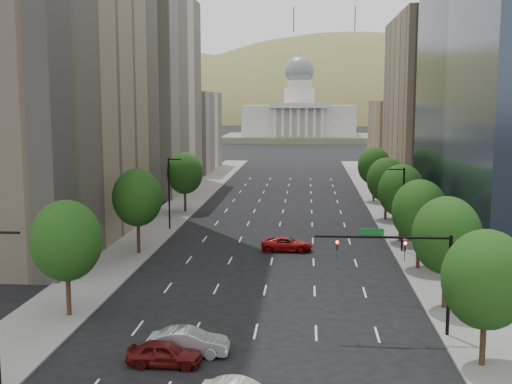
% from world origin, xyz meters
% --- Properties ---
extents(sidewalk_left, '(6.00, 200.00, 0.15)m').
position_xyz_m(sidewalk_left, '(-15.50, 60.00, 0.07)').
color(sidewalk_left, slate).
rests_on(sidewalk_left, ground).
extents(sidewalk_right, '(6.00, 200.00, 0.15)m').
position_xyz_m(sidewalk_right, '(15.50, 60.00, 0.07)').
color(sidewalk_right, slate).
rests_on(sidewalk_right, ground).
extents(midrise_cream_left, '(14.00, 30.00, 35.00)m').
position_xyz_m(midrise_cream_left, '(-25.00, 103.00, 17.50)').
color(midrise_cream_left, beige).
rests_on(midrise_cream_left, ground).
extents(filler_left, '(14.00, 26.00, 18.00)m').
position_xyz_m(filler_left, '(-25.00, 136.00, 9.00)').
color(filler_left, beige).
rests_on(filler_left, ground).
extents(parking_tan_right, '(14.00, 30.00, 30.00)m').
position_xyz_m(parking_tan_right, '(25.00, 100.00, 15.00)').
color(parking_tan_right, '#8C7759').
rests_on(parking_tan_right, ground).
extents(filler_right, '(14.00, 26.00, 16.00)m').
position_xyz_m(filler_right, '(25.00, 133.00, 8.00)').
color(filler_right, '#8C7759').
rests_on(filler_right, ground).
extents(tree_right_0, '(5.20, 5.20, 8.39)m').
position_xyz_m(tree_right_0, '(14.00, 25.00, 5.39)').
color(tree_right_0, '#382316').
rests_on(tree_right_0, ground).
extents(tree_right_1, '(5.20, 5.20, 8.75)m').
position_xyz_m(tree_right_1, '(14.00, 36.00, 5.75)').
color(tree_right_1, '#382316').
rests_on(tree_right_1, ground).
extents(tree_right_2, '(5.20, 5.20, 8.61)m').
position_xyz_m(tree_right_2, '(14.00, 48.00, 5.60)').
color(tree_right_2, '#382316').
rests_on(tree_right_2, ground).
extents(tree_right_3, '(5.20, 5.20, 8.89)m').
position_xyz_m(tree_right_3, '(14.00, 60.00, 5.89)').
color(tree_right_3, '#382316').
rests_on(tree_right_3, ground).
extents(tree_right_4, '(5.20, 5.20, 8.46)m').
position_xyz_m(tree_right_4, '(14.00, 74.00, 5.46)').
color(tree_right_4, '#382316').
rests_on(tree_right_4, ground).
extents(tree_right_5, '(5.20, 5.20, 8.75)m').
position_xyz_m(tree_right_5, '(14.00, 90.00, 5.75)').
color(tree_right_5, '#382316').
rests_on(tree_right_5, ground).
extents(tree_left_0, '(5.20, 5.20, 8.75)m').
position_xyz_m(tree_left_0, '(-14.00, 32.00, 5.75)').
color(tree_left_0, '#382316').
rests_on(tree_left_0, ground).
extents(tree_left_1, '(5.20, 5.20, 8.97)m').
position_xyz_m(tree_left_1, '(-14.00, 52.00, 5.96)').
color(tree_left_1, '#382316').
rests_on(tree_left_1, ground).
extents(tree_left_2, '(5.20, 5.20, 8.68)m').
position_xyz_m(tree_left_2, '(-14.00, 78.00, 5.68)').
color(tree_left_2, '#382316').
rests_on(tree_left_2, ground).
extents(streetlight_rn, '(1.70, 0.20, 9.00)m').
position_xyz_m(streetlight_rn, '(13.44, 55.00, 4.84)').
color(streetlight_rn, black).
rests_on(streetlight_rn, ground).
extents(streetlight_ln, '(1.70, 0.20, 9.00)m').
position_xyz_m(streetlight_ln, '(-13.44, 65.00, 4.84)').
color(streetlight_ln, black).
rests_on(streetlight_ln, ground).
extents(traffic_signal, '(9.12, 0.40, 7.38)m').
position_xyz_m(traffic_signal, '(10.53, 30.00, 5.17)').
color(traffic_signal, black).
rests_on(traffic_signal, ground).
extents(capitol, '(60.00, 40.00, 35.20)m').
position_xyz_m(capitol, '(0.00, 249.71, 8.58)').
color(capitol, '#596647').
rests_on(capitol, ground).
extents(foothills, '(720.00, 413.00, 263.00)m').
position_xyz_m(foothills, '(34.67, 599.39, -37.78)').
color(foothills, olive).
rests_on(foothills, ground).
extents(car_maroon, '(4.57, 1.91, 1.55)m').
position_xyz_m(car_maroon, '(-5.00, 23.70, 0.77)').
color(car_maroon, '#4E0D0D').
rests_on(car_maroon, ground).
extents(car_silver, '(5.10, 1.88, 1.67)m').
position_xyz_m(car_silver, '(-3.87, 25.49, 0.83)').
color(car_silver, '#A6A7AB').
rests_on(car_silver, ground).
extents(car_red_far, '(5.43, 2.54, 1.50)m').
position_xyz_m(car_red_far, '(1.34, 54.70, 0.75)').
color(car_red_far, maroon).
rests_on(car_red_far, ground).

